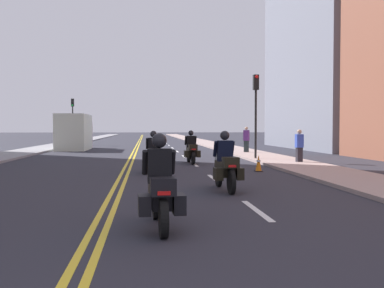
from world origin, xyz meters
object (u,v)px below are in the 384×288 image
(motorcycle_0, at_px, (160,191))
(motorcycle_3, at_px, (191,150))
(pedestrian_1, at_px, (246,140))
(motorcycle_1, at_px, (226,166))
(traffic_light_far, at_px, (73,113))
(motorcycle_2, at_px, (154,156))
(parked_truck, at_px, (75,134))
(traffic_cone_0, at_px, (259,163))
(traffic_light_near, at_px, (256,101))
(pedestrian_0, at_px, (299,146))

(motorcycle_0, xyz_separation_m, motorcycle_3, (1.97, 14.20, -0.01))
(motorcycle_0, height_order, pedestrian_1, pedestrian_1)
(motorcycle_1, bearing_deg, traffic_light_far, 102.62)
(motorcycle_0, relative_size, motorcycle_3, 0.99)
(motorcycle_0, bearing_deg, motorcycle_2, 86.53)
(motorcycle_0, bearing_deg, parked_truck, 98.20)
(motorcycle_0, height_order, traffic_light_far, traffic_light_far)
(traffic_cone_0, bearing_deg, motorcycle_2, -177.98)
(pedestrian_1, bearing_deg, traffic_light_far, 166.77)
(motorcycle_1, relative_size, motorcycle_2, 1.07)
(traffic_light_far, xyz_separation_m, parked_truck, (1.80, -10.26, -1.97))
(motorcycle_1, height_order, traffic_light_near, traffic_light_near)
(motorcycle_0, bearing_deg, traffic_cone_0, 63.76)
(motorcycle_3, bearing_deg, traffic_light_near, 22.21)
(motorcycle_2, bearing_deg, motorcycle_3, 66.35)
(traffic_cone_0, bearing_deg, traffic_light_far, 111.84)
(motorcycle_0, height_order, motorcycle_3, motorcycle_0)
(parked_truck, bearing_deg, motorcycle_1, -72.52)
(motorcycle_2, height_order, motorcycle_3, motorcycle_2)
(traffic_light_far, height_order, pedestrian_1, traffic_light_far)
(motorcycle_2, distance_m, traffic_cone_0, 4.18)
(motorcycle_2, height_order, traffic_light_far, traffic_light_far)
(traffic_light_far, bearing_deg, motorcycle_0, -79.04)
(motorcycle_2, bearing_deg, parked_truck, 106.36)
(traffic_light_far, height_order, parked_truck, traffic_light_far)
(parked_truck, bearing_deg, pedestrian_1, -30.68)
(traffic_cone_0, distance_m, pedestrian_0, 4.39)
(motorcycle_2, distance_m, motorcycle_3, 4.85)
(motorcycle_0, relative_size, traffic_cone_0, 3.16)
(motorcycle_3, relative_size, pedestrian_0, 1.29)
(pedestrian_0, bearing_deg, traffic_light_far, -72.10)
(motorcycle_1, relative_size, pedestrian_1, 1.24)
(motorcycle_0, distance_m, motorcycle_3, 14.34)
(motorcycle_2, height_order, pedestrian_1, pedestrian_1)
(motorcycle_2, xyz_separation_m, pedestrian_0, (6.98, 3.47, 0.19))
(motorcycle_0, distance_m, traffic_cone_0, 10.75)
(motorcycle_1, distance_m, motorcycle_2, 5.55)
(traffic_cone_0, relative_size, traffic_light_near, 0.15)
(motorcycle_0, bearing_deg, pedestrian_0, 58.81)
(pedestrian_0, bearing_deg, traffic_light_near, -72.35)
(pedestrian_1, bearing_deg, motorcycle_0, -68.38)
(motorcycle_2, relative_size, traffic_cone_0, 3.16)
(parked_truck, bearing_deg, traffic_light_near, -49.52)
(motorcycle_1, relative_size, traffic_light_near, 0.50)
(motorcycle_3, height_order, parked_truck, parked_truck)
(traffic_light_far, height_order, pedestrian_0, traffic_light_far)
(motorcycle_0, height_order, motorcycle_1, motorcycle_1)
(pedestrian_0, xyz_separation_m, pedestrian_1, (-0.59, 8.75, 0.08))
(motorcycle_2, bearing_deg, pedestrian_0, 25.90)
(motorcycle_2, xyz_separation_m, traffic_cone_0, (4.16, 0.15, -0.33))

